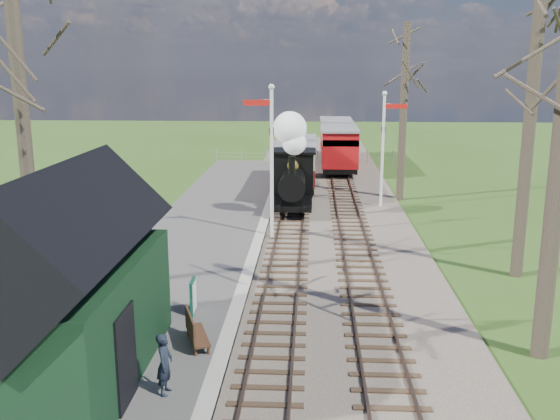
{
  "coord_description": "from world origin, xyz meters",
  "views": [
    {
      "loc": [
        0.92,
        -8.32,
        6.94
      ],
      "look_at": [
        -0.29,
        14.48,
        1.6
      ],
      "focal_mm": 40.0,
      "sensor_mm": 36.0,
      "label": 1
    }
  ],
  "objects_px": {
    "semaphore_far": "(384,141)",
    "sign_board": "(193,297)",
    "coach": "(297,161)",
    "red_carriage_a": "(339,148)",
    "station_shed": "(67,289)",
    "semaphore_near": "(270,151)",
    "bench": "(194,330)",
    "person": "(165,364)",
    "red_carriage_b": "(336,138)",
    "locomotive": "(293,169)"
  },
  "relations": [
    {
      "from": "semaphore_far",
      "to": "sign_board",
      "type": "xyz_separation_m",
      "value": [
        -6.72,
        -14.25,
        -2.67
      ]
    },
    {
      "from": "coach",
      "to": "red_carriage_a",
      "type": "bearing_deg",
      "value": 64.46
    },
    {
      "from": "station_shed",
      "to": "semaphore_near",
      "type": "distance_m",
      "value": 12.58
    },
    {
      "from": "bench",
      "to": "person",
      "type": "bearing_deg",
      "value": -93.93
    },
    {
      "from": "semaphore_far",
      "to": "red_carriage_a",
      "type": "bearing_deg",
      "value": 100.0
    },
    {
      "from": "red_carriage_b",
      "to": "bench",
      "type": "bearing_deg",
      "value": -98.14
    },
    {
      "from": "station_shed",
      "to": "person",
      "type": "bearing_deg",
      "value": -14.87
    },
    {
      "from": "semaphore_near",
      "to": "person",
      "type": "xyz_separation_m",
      "value": [
        -1.34,
        -12.58,
        -2.75
      ]
    },
    {
      "from": "semaphore_near",
      "to": "red_carriage_a",
      "type": "height_order",
      "value": "semaphore_near"
    },
    {
      "from": "locomotive",
      "to": "red_carriage_a",
      "type": "bearing_deg",
      "value": 77.21
    },
    {
      "from": "red_carriage_b",
      "to": "person",
      "type": "bearing_deg",
      "value": -97.85
    },
    {
      "from": "semaphore_far",
      "to": "sign_board",
      "type": "distance_m",
      "value": 15.98
    },
    {
      "from": "station_shed",
      "to": "sign_board",
      "type": "xyz_separation_m",
      "value": [
        1.95,
        3.75,
        -1.58
      ]
    },
    {
      "from": "station_shed",
      "to": "locomotive",
      "type": "height_order",
      "value": "station_shed"
    },
    {
      "from": "red_carriage_a",
      "to": "bench",
      "type": "xyz_separation_m",
      "value": [
        -4.55,
        -26.3,
        -1.09
      ]
    },
    {
      "from": "station_shed",
      "to": "semaphore_far",
      "type": "xyz_separation_m",
      "value": [
        8.67,
        18.0,
        1.08
      ]
    },
    {
      "from": "coach",
      "to": "red_carriage_a",
      "type": "distance_m",
      "value": 6.03
    },
    {
      "from": "locomotive",
      "to": "sign_board",
      "type": "distance_m",
      "value": 13.1
    },
    {
      "from": "semaphore_near",
      "to": "station_shed",
      "type": "bearing_deg",
      "value": -106.38
    },
    {
      "from": "semaphore_far",
      "to": "station_shed",
      "type": "bearing_deg",
      "value": -115.72
    },
    {
      "from": "locomotive",
      "to": "red_carriage_b",
      "type": "xyz_separation_m",
      "value": [
        2.61,
        17.01,
        -0.52
      ]
    },
    {
      "from": "station_shed",
      "to": "person",
      "type": "relative_size",
      "value": 4.7
    },
    {
      "from": "locomotive",
      "to": "semaphore_far",
      "type": "bearing_deg",
      "value": 18.27
    },
    {
      "from": "locomotive",
      "to": "red_carriage_b",
      "type": "relative_size",
      "value": 0.83
    },
    {
      "from": "semaphore_near",
      "to": "locomotive",
      "type": "height_order",
      "value": "semaphore_near"
    },
    {
      "from": "coach",
      "to": "person",
      "type": "distance_m",
      "value": 23.31
    },
    {
      "from": "sign_board",
      "to": "person",
      "type": "xyz_separation_m",
      "value": [
        0.23,
        -4.33,
        0.19
      ]
    },
    {
      "from": "semaphore_near",
      "to": "locomotive",
      "type": "xyz_separation_m",
      "value": [
        0.76,
        4.55,
        -1.44
      ]
    },
    {
      "from": "locomotive",
      "to": "coach",
      "type": "relative_size",
      "value": 0.62
    },
    {
      "from": "locomotive",
      "to": "red_carriage_b",
      "type": "bearing_deg",
      "value": 81.27
    },
    {
      "from": "person",
      "to": "semaphore_near",
      "type": "bearing_deg",
      "value": -2.7
    },
    {
      "from": "semaphore_far",
      "to": "red_carriage_b",
      "type": "height_order",
      "value": "semaphore_far"
    },
    {
      "from": "coach",
      "to": "red_carriage_a",
      "type": "xyz_separation_m",
      "value": [
        2.6,
        5.44,
        0.07
      ]
    },
    {
      "from": "bench",
      "to": "red_carriage_a",
      "type": "bearing_deg",
      "value": 80.19
    },
    {
      "from": "red_carriage_b",
      "to": "person",
      "type": "height_order",
      "value": "red_carriage_b"
    },
    {
      "from": "station_shed",
      "to": "semaphore_far",
      "type": "height_order",
      "value": "semaphore_far"
    },
    {
      "from": "station_shed",
      "to": "red_carriage_b",
      "type": "distance_m",
      "value": 34.27
    },
    {
      "from": "station_shed",
      "to": "person",
      "type": "xyz_separation_m",
      "value": [
        2.19,
        -0.58,
        -1.4
      ]
    },
    {
      "from": "red_carriage_b",
      "to": "person",
      "type": "xyz_separation_m",
      "value": [
        -4.71,
        -34.14,
        -0.79
      ]
    },
    {
      "from": "coach",
      "to": "sign_board",
      "type": "height_order",
      "value": "coach"
    },
    {
      "from": "coach",
      "to": "bench",
      "type": "height_order",
      "value": "coach"
    },
    {
      "from": "semaphore_far",
      "to": "red_carriage_a",
      "type": "xyz_separation_m",
      "value": [
        -1.77,
        10.06,
        -1.69
      ]
    },
    {
      "from": "semaphore_near",
      "to": "sign_board",
      "type": "xyz_separation_m",
      "value": [
        -1.57,
        -8.25,
        -2.94
      ]
    },
    {
      "from": "bench",
      "to": "station_shed",
      "type": "bearing_deg",
      "value": -143.14
    },
    {
      "from": "sign_board",
      "to": "red_carriage_b",
      "type": "bearing_deg",
      "value": 80.58
    },
    {
      "from": "semaphore_near",
      "to": "sign_board",
      "type": "height_order",
      "value": "semaphore_near"
    },
    {
      "from": "coach",
      "to": "semaphore_near",
      "type": "bearing_deg",
      "value": -94.14
    },
    {
      "from": "red_carriage_a",
      "to": "sign_board",
      "type": "relative_size",
      "value": 5.95
    },
    {
      "from": "semaphore_near",
      "to": "bench",
      "type": "relative_size",
      "value": 4.26
    },
    {
      "from": "locomotive",
      "to": "coach",
      "type": "height_order",
      "value": "locomotive"
    }
  ]
}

